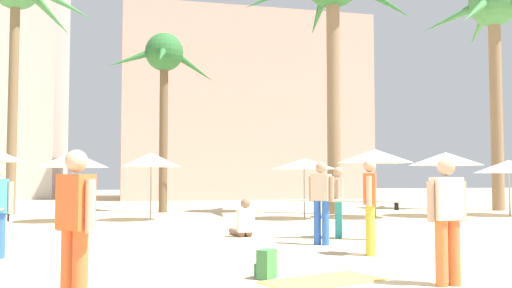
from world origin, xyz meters
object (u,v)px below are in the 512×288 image
Objects in this scene: person_mid_right at (243,223)px; person_mid_center at (321,199)px; cafe_umbrella_7 at (509,167)px; beach_towel at (323,281)px; backpack at (266,265)px; person_near_left at (447,215)px; person_mid_left at (370,202)px; palm_tree_far_right at (164,65)px; cafe_umbrella_1 at (304,164)px; cafe_umbrella_6 at (73,160)px; person_far_left at (341,200)px; cafe_umbrella_4 at (151,160)px; cafe_umbrella_2 at (446,159)px; person_near_right at (75,225)px; palm_tree_far_left at (494,22)px; cafe_umbrella_3 at (375,156)px.

person_mid_center is (1.26, -2.13, 0.66)m from person_mid_right.
cafe_umbrella_7 is 16.17m from beach_towel.
backpack is 0.24× the size of person_near_left.
person_mid_left is (2.52, 1.92, 0.78)m from backpack.
palm_tree_far_right reaches higher than backpack.
beach_towel is 1.92m from person_near_left.
cafe_umbrella_6 is (-7.76, 0.66, 0.11)m from cafe_umbrella_1.
person_mid_right is 2.46m from person_far_left.
person_mid_right is (1.21, -10.01, -5.83)m from palm_tree_far_right.
cafe_umbrella_4 is 0.89× the size of cafe_umbrella_7.
person_mid_left is (-1.70, -8.93, -0.93)m from cafe_umbrella_1.
cafe_umbrella_2 is 0.95× the size of person_far_left.
person_mid_center reaches higher than beach_towel.
cafe_umbrella_4 is 13.33m from person_near_right.
person_mid_left is (-11.58, -11.78, -7.36)m from palm_tree_far_left.
cafe_umbrella_7 is 11.07m from person_far_left.
person_near_left is at bearing -65.38° from cafe_umbrella_6.
palm_tree_far_left is at bearing 16.11° from cafe_umbrella_1.
person_near_left is (4.75, 0.59, -0.02)m from person_near_right.
cafe_umbrella_7 is at bearing -2.87° from cafe_umbrella_6.
person_mid_left is at bearing -99.32° from backpack.
backpack is 0.23× the size of person_mid_left.
cafe_umbrella_2 is (10.04, -4.93, -4.02)m from palm_tree_far_right.
person_mid_right is at bearing -0.70° from person_far_left.
palm_tree_far_left is at bearing -92.43° from backpack.
beach_towel is (-3.50, -11.21, -1.91)m from cafe_umbrella_1.
person_mid_left is at bearing -162.60° from person_mid_right.
person_near_left is at bearing -111.33° from cafe_umbrella_3.
cafe_umbrella_3 is 1.59× the size of beach_towel.
cafe_umbrella_4 is 1.33× the size of beach_towel.
cafe_umbrella_6 is 9.77m from person_mid_center.
palm_tree_far_left reaches higher than cafe_umbrella_2.
person_mid_right reaches higher than beach_towel.
cafe_umbrella_3 is at bearing 92.62° from person_mid_left.
cafe_umbrella_2 is 14.56m from beach_towel.
person_mid_left is (1.80, 2.29, 0.98)m from beach_towel.
person_far_left is (3.36, -11.04, -5.23)m from palm_tree_far_right.
cafe_umbrella_7 is at bearing -71.61° from person_mid_right.
person_near_right is at bearing -134.41° from cafe_umbrella_2.
person_mid_right is at bearing -148.97° from palm_tree_far_left.
cafe_umbrella_7 is 0.90× the size of person_far_left.
cafe_umbrella_1 is 9.13m from person_mid_left.
backpack is at bearing -111.28° from cafe_umbrella_1.
beach_towel is (1.73, -11.88, -2.03)m from cafe_umbrella_4.
cafe_umbrella_4 is at bearing 98.27° from beach_towel.
person_mid_right is at bearing -122.99° from cafe_umbrella_1.
palm_tree_far_left is 20.35m from person_near_left.
person_near_right is (-1.51, -13.20, -1.08)m from cafe_umbrella_4.
cafe_umbrella_7 is at bearing -3.46° from cafe_umbrella_4.
cafe_umbrella_6 is at bearing 151.04° from person_mid_left.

